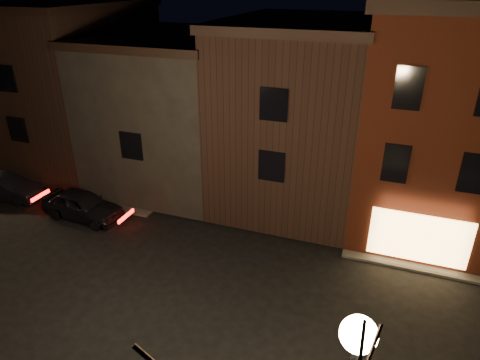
% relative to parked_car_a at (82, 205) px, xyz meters
% --- Properties ---
extents(ground, '(120.00, 120.00, 0.00)m').
position_rel_parked_car_a_xyz_m(ground, '(8.04, -3.92, -0.74)').
color(ground, black).
rests_on(ground, ground).
extents(sidewalk_far_left, '(30.00, 30.00, 0.12)m').
position_rel_parked_car_a_xyz_m(sidewalk_far_left, '(-11.96, 16.08, -0.68)').
color(sidewalk_far_left, '#2D2B28').
rests_on(sidewalk_far_left, ground).
extents(corner_building, '(6.50, 8.50, 10.50)m').
position_rel_parked_car_a_xyz_m(corner_building, '(16.04, 5.56, 4.66)').
color(corner_building, '#45170C').
rests_on(corner_building, ground).
extents(row_building_a, '(7.30, 10.30, 9.40)m').
position_rel_parked_car_a_xyz_m(row_building_a, '(9.54, 6.58, 4.09)').
color(row_building_a, black).
rests_on(row_building_a, ground).
extents(row_building_b, '(7.80, 10.30, 8.40)m').
position_rel_parked_car_a_xyz_m(row_building_b, '(2.29, 6.58, 3.59)').
color(row_building_b, black).
rests_on(row_building_b, ground).
extents(row_building_c, '(7.30, 10.30, 9.90)m').
position_rel_parked_car_a_xyz_m(row_building_c, '(-4.96, 6.58, 4.34)').
color(row_building_c, black).
rests_on(row_building_c, ground).
extents(parked_car_a, '(4.44, 2.00, 1.48)m').
position_rel_parked_car_a_xyz_m(parked_car_a, '(0.00, 0.00, 0.00)').
color(parked_car_a, black).
rests_on(parked_car_a, ground).
extents(parked_car_b, '(4.23, 1.75, 1.36)m').
position_rel_parked_car_a_xyz_m(parked_car_b, '(-5.39, 0.27, -0.06)').
color(parked_car_b, black).
rests_on(parked_car_b, ground).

